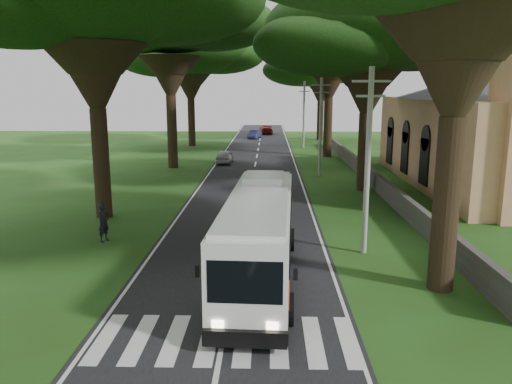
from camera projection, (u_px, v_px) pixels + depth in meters
The scene contains 18 objects.
ground at pixel (228, 310), 16.28m from camera, with size 140.00×140.00×0.00m, color #264513.
road at pixel (253, 177), 40.75m from camera, with size 8.00×120.00×0.04m, color black.
crosswalk at pixel (223, 340), 14.32m from camera, with size 8.00×3.00×0.01m, color silver.
property_wall at pixel (366, 173), 39.42m from camera, with size 0.35×50.00×1.20m, color #383533.
church at pixel (499, 120), 35.92m from camera, with size 14.00×24.00×11.60m.
pole_near at pixel (368, 159), 21.17m from camera, with size 1.60×0.24×8.00m.
pole_mid at pixel (320, 125), 40.74m from camera, with size 1.60×0.24×8.00m.
pole_far at pixel (304, 113), 60.32m from camera, with size 1.60×0.24×8.00m.
tree_l_midb at pixel (168, 15), 43.13m from camera, with size 15.73×15.73×16.80m.
tree_l_far at pixel (190, 50), 61.09m from camera, with size 15.45×15.45×15.17m.
tree_r_mida at pixel (369, 30), 33.43m from camera, with size 14.20×14.20×14.10m.
tree_r_midb at pixel (330, 34), 50.74m from camera, with size 13.52×13.52×15.59m.
tree_r_far at pixel (322, 62), 68.72m from camera, with size 14.83×14.83×13.90m.
coach_bus at pixel (259, 234), 18.68m from camera, with size 3.03×11.22×3.28m.
distant_car_a at pixel (225, 156), 48.24m from camera, with size 1.53×3.80×1.29m, color #B5B6BA.
distant_car_b at pixel (255, 134), 72.44m from camera, with size 1.29×3.69×1.22m, color navy.
distant_car_c at pixel (266, 129), 79.93m from camera, with size 1.93×4.74×1.38m, color maroon.
pedestrian at pixel (104, 222), 23.46m from camera, with size 0.69×0.45×1.90m, color black.
Camera 1 is at (1.30, -15.13, 7.09)m, focal length 35.00 mm.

